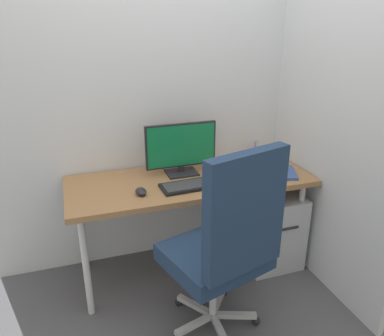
% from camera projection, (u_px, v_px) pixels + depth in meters
% --- Properties ---
extents(ground_plane, '(8.00, 8.00, 0.00)m').
position_uv_depth(ground_plane, '(190.00, 268.00, 2.79)').
color(ground_plane, '#4C4C51').
extents(wall_back, '(2.62, 0.04, 2.80)m').
position_uv_depth(wall_back, '(174.00, 67.00, 2.57)').
color(wall_back, silver).
rests_on(wall_back, ground_plane).
extents(wall_side_right, '(0.04, 1.63, 2.80)m').
position_uv_depth(wall_side_right, '(323.00, 71.00, 2.39)').
color(wall_side_right, silver).
rests_on(wall_side_right, ground_plane).
extents(desk, '(1.61, 0.62, 0.72)m').
position_uv_depth(desk, '(190.00, 187.00, 2.55)').
color(desk, '#996B42').
rests_on(desk, ground_plane).
extents(office_chair, '(0.62, 0.61, 1.16)m').
position_uv_depth(office_chair, '(226.00, 243.00, 1.98)').
color(office_chair, black).
rests_on(office_chair, ground_plane).
extents(filing_cabinet, '(0.39, 0.55, 0.55)m').
position_uv_depth(filing_cabinet, '(265.00, 224.00, 2.84)').
color(filing_cabinet, '#B2B5BA').
rests_on(filing_cabinet, ground_plane).
extents(monitor, '(0.49, 0.17, 0.35)m').
position_uv_depth(monitor, '(181.00, 148.00, 2.55)').
color(monitor, black).
rests_on(monitor, desk).
extents(keyboard, '(0.45, 0.20, 0.02)m').
position_uv_depth(keyboard, '(196.00, 185.00, 2.41)').
color(keyboard, black).
rests_on(keyboard, desk).
extents(mouse, '(0.07, 0.10, 0.04)m').
position_uv_depth(mouse, '(141.00, 191.00, 2.29)').
color(mouse, black).
rests_on(mouse, desk).
extents(pen_holder, '(0.07, 0.07, 0.15)m').
position_uv_depth(pen_holder, '(255.00, 153.00, 2.85)').
color(pen_holder, slate).
rests_on(pen_holder, desk).
extents(notebook, '(0.19, 0.26, 0.02)m').
position_uv_depth(notebook, '(287.00, 172.00, 2.60)').
color(notebook, '#334C8C').
rests_on(notebook, desk).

